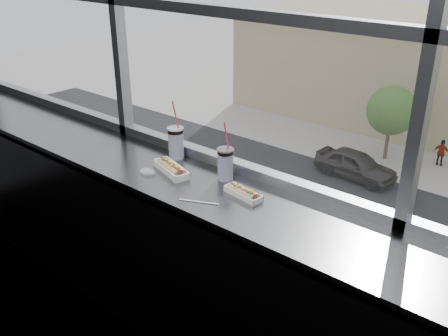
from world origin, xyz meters
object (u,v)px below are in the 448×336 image
Objects in this scene: car_far_a at (356,160)px; loose_straw at (199,202)px; hotdog_tray_left at (171,168)px; wrapper at (148,171)px; pedestrian_a at (442,150)px; car_near_a at (244,199)px; tree_left at (392,111)px; hotdog_tray_right at (243,193)px; soda_cup_left at (176,141)px; soda_cup_right at (225,162)px.

loose_straw is at bearing -153.31° from car_far_a.
hotdog_tray_left is at bearing 130.66° from loose_straw.
pedestrian_a is at bearing 101.61° from wrapper.
hotdog_tray_left is 28.27m from car_far_a.
car_near_a is 1.20× the size of tree_left.
hotdog_tray_left reaches higher than hotdog_tray_right.
car_near_a is (-11.76, 16.37, -11.06)m from wrapper.
hotdog_tray_left is at bearing -53.09° from soda_cup_left.
wrapper is (-0.47, 0.07, 0.01)m from loose_straw.
hotdog_tray_right is at bearing 102.79° from pedestrian_a.
soda_cup_left reaches higher than soda_cup_right.
hotdog_tray_left is at bearing -166.95° from hotdog_tray_right.
soda_cup_left is 30.86m from tree_left.
car_near_a is at bearing 125.70° from wrapper.
hotdog_tray_right is at bearing 30.74° from loose_straw.
hotdog_tray_left is at bearing 44.44° from wrapper.
car_far_a is (-9.44, 24.37, -10.91)m from wrapper.
loose_straw is at bearing -114.80° from hotdog_tray_right.
pedestrian_a is at bearing 111.97° from hotdog_tray_right.
car_far_a is 6.17m from pedestrian_a.
soda_cup_left reaches higher than car_near_a.
pedestrian_a is (3.37, 5.17, -0.12)m from car_far_a.
loose_straw is at bearing -76.39° from soda_cup_right.
hotdog_tray_left is 0.04× the size of car_far_a.
hotdog_tray_left is 32.05m from pedestrian_a.
hotdog_tray_right is at bearing -26.32° from soda_cup_right.
pedestrian_a reaches higher than car_near_a.
wrapper is at bearing -149.45° from soda_cup_right.
loose_straw is (0.07, -0.30, -0.10)m from soda_cup_right.
car_far_a is at bearing 112.17° from soda_cup_right.
car_far_a is (-9.54, 24.27, -10.92)m from hotdog_tray_left.
soda_cup_right is at bearing -153.21° from car_far_a.
car_near_a is (-11.86, 16.27, -11.08)m from hotdog_tray_left.
soda_cup_right is 31.02m from tree_left.
car_far_a is (-10.05, 24.24, -10.92)m from hotdog_tray_right.
hotdog_tray_right is 23.22m from car_near_a.
soda_cup_right is at bearing 42.19° from hotdog_tray_left.
car_near_a is 14.35m from pedestrian_a.
hotdog_tray_left is 1.25× the size of hotdog_tray_right.
hotdog_tray_right is 0.64× the size of soda_cup_left.
hotdog_tray_left is 22.98m from car_near_a.
soda_cup_left is 0.06× the size of car_near_a.
hotdog_tray_left reaches higher than pedestrian_a.
soda_cup_right is at bearing -5.05° from soda_cup_left.
car_near_a is (-12.37, 16.24, -11.07)m from hotdog_tray_right.
soda_cup_left is 0.08× the size of tree_left.
pedestrian_a is at bearing 77.18° from loose_straw.
pedestrian_a is (-6.07, 29.54, -11.02)m from wrapper.
soda_cup_right is at bearing 78.34° from loose_straw.
wrapper is at bearing 101.61° from pedestrian_a.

